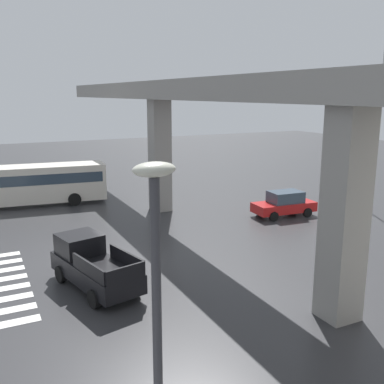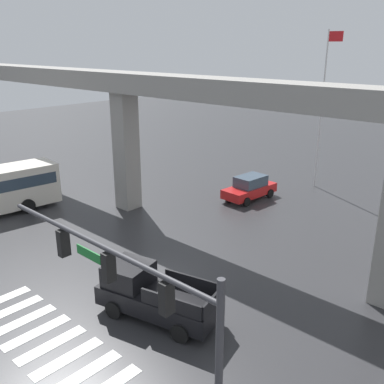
{
  "view_description": "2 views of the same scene",
  "coord_description": "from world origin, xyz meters",
  "views": [
    {
      "loc": [
        20.09,
        -6.11,
        8.25
      ],
      "look_at": [
        0.69,
        3.45,
        3.44
      ],
      "focal_mm": 41.48,
      "sensor_mm": 36.0,
      "label": 1
    },
    {
      "loc": [
        13.64,
        -12.32,
        10.65
      ],
      "look_at": [
        -0.85,
        3.46,
        3.42
      ],
      "focal_mm": 40.68,
      "sensor_mm": 36.0,
      "label": 2
    }
  ],
  "objects": [
    {
      "name": "ground_plane",
      "position": [
        0.0,
        0.0,
        0.0
      ],
      "size": [
        120.0,
        120.0,
        0.0
      ],
      "primitive_type": "plane",
      "color": "#2D2D30"
    },
    {
      "name": "crosswalk_stripes",
      "position": [
        0.0,
        -5.88,
        0.01
      ],
      "size": [
        8.25,
        2.8,
        0.01
      ],
      "color": "silver",
      "rests_on": "ground"
    },
    {
      "name": "elevated_overpass",
      "position": [
        0.0,
        5.58,
        7.82
      ],
      "size": [
        59.62,
        2.22,
        9.07
      ],
      "color": "gray",
      "rests_on": "ground"
    },
    {
      "name": "pickup_truck",
      "position": [
        1.95,
        -2.01,
        0.99
      ],
      "size": [
        5.4,
        3.03,
        2.08
      ],
      "color": "black",
      "rests_on": "ground"
    },
    {
      "name": "sedan_red",
      "position": [
        -3.57,
        12.62,
        0.85
      ],
      "size": [
        2.2,
        4.42,
        1.72
      ],
      "color": "red",
      "rests_on": "ground"
    },
    {
      "name": "traffic_signal_mast",
      "position": [
        6.19,
        -6.24,
        4.55
      ],
      "size": [
        8.69,
        0.32,
        6.2
      ],
      "color": "#38383D",
      "rests_on": "ground"
    },
    {
      "name": "flagpole",
      "position": [
        -1.4,
        18.59,
        6.71
      ],
      "size": [
        1.16,
        0.12,
        11.76
      ],
      "color": "silver",
      "rests_on": "ground"
    }
  ]
}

